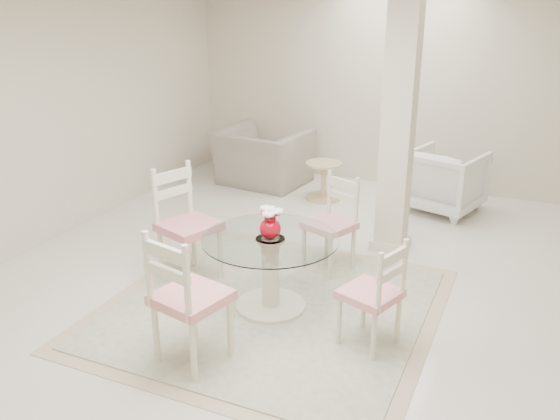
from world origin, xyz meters
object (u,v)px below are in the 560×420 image
at_px(dining_chair_south, 183,290).
at_px(red_vase, 270,223).
at_px(column, 399,124).
at_px(dining_chair_west, 183,215).
at_px(dining_chair_north, 334,216).
at_px(armchair_white, 445,180).
at_px(dining_chair_east, 378,288).
at_px(dining_table, 270,273).
at_px(recliner_taupe, 262,157).
at_px(side_table, 324,182).

bearing_deg(dining_chair_south, red_vase, -88.98).
height_order(column, dining_chair_west, column).
bearing_deg(dining_chair_north, armchair_white, 92.36).
bearing_deg(dining_chair_west, dining_chair_east, -83.28).
distance_m(dining_table, recliner_taupe, 3.55).
bearing_deg(armchair_white, dining_table, 89.55).
xyz_separation_m(column, red_vase, (-0.63, -1.73, -0.55)).
height_order(column, dining_chair_south, column).
xyz_separation_m(dining_chair_west, side_table, (0.43, 2.68, -0.41)).
bearing_deg(dining_chair_south, dining_chair_east, -133.75).
xyz_separation_m(red_vase, side_table, (-0.58, 2.91, -0.57)).
bearing_deg(side_table, dining_chair_south, -84.75).
bearing_deg(dining_chair_south, recliner_taupe, -58.45).
bearing_deg(armchair_white, recliner_taupe, 15.13).
distance_m(column, recliner_taupe, 2.82).
xyz_separation_m(recliner_taupe, armchair_white, (2.54, -0.06, -0.00)).
distance_m(column, dining_chair_north, 1.16).
bearing_deg(column, dining_chair_west, -137.26).
xyz_separation_m(column, dining_chair_east, (0.36, -1.95, -0.83)).
bearing_deg(column, dining_chair_north, -118.67).
distance_m(dining_chair_west, recliner_taupe, 3.02).
height_order(dining_chair_north, armchair_white, dining_chair_north).
height_order(dining_chair_north, dining_chair_south, dining_chair_south).
relative_size(dining_chair_north, side_table, 2.10).
height_order(dining_chair_west, armchair_white, dining_chair_west).
height_order(dining_chair_east, recliner_taupe, dining_chair_east).
bearing_deg(armchair_white, red_vase, 89.57).
bearing_deg(dining_chair_north, red_vase, -81.49).
height_order(column, red_vase, column).
distance_m(dining_table, dining_chair_south, 1.06).
bearing_deg(dining_table, dining_chair_east, -12.51).
xyz_separation_m(column, dining_chair_south, (-0.84, -2.73, -0.73)).
xyz_separation_m(red_vase, dining_chair_east, (0.99, -0.22, -0.28)).
relative_size(dining_chair_east, armchair_white, 1.16).
height_order(armchair_white, side_table, armchair_white).
bearing_deg(dining_table, column, 70.10).
distance_m(dining_chair_east, recliner_taupe, 4.27).
bearing_deg(recliner_taupe, dining_chair_south, 114.88).
relative_size(column, armchair_white, 3.16).
xyz_separation_m(dining_chair_south, side_table, (-0.36, 3.91, -0.39)).
distance_m(dining_chair_east, dining_chair_west, 2.04).
relative_size(dining_chair_west, dining_chair_south, 1.02).
height_order(dining_table, dining_chair_north, dining_chair_north).
height_order(recliner_taupe, armchair_white, recliner_taupe).
bearing_deg(dining_chair_south, dining_table, -88.93).
relative_size(dining_chair_east, dining_chair_north, 0.95).
height_order(dining_chair_east, dining_chair_south, dining_chair_south).
bearing_deg(dining_chair_north, column, 82.44).
bearing_deg(recliner_taupe, red_vase, 123.32).
bearing_deg(recliner_taupe, column, 153.59).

